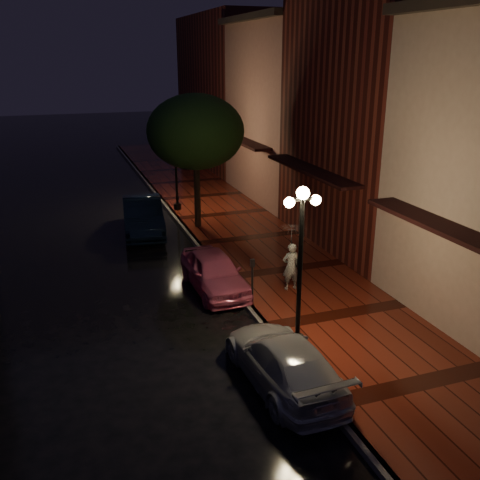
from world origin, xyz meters
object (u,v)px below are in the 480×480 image
object	(u,v)px
navy_car	(143,216)
woman_with_umbrella	(292,247)
streetlamp_near	(300,259)
street_tree	(196,134)
pink_car	(214,272)
parking_meter	(252,277)
streetlamp_far	(176,161)
silver_car	(284,361)

from	to	relation	value
navy_car	woman_with_umbrella	distance (m)	8.68
streetlamp_near	street_tree	bearing A→B (deg)	88.65
pink_car	parking_meter	distance (m)	1.79
parking_meter	navy_car	bearing A→B (deg)	105.26
streetlamp_near	navy_car	bearing A→B (deg)	100.78
streetlamp_far	silver_car	world-z (taller)	streetlamp_far
navy_car	parking_meter	world-z (taller)	parking_meter
street_tree	navy_car	world-z (taller)	street_tree
pink_car	parking_meter	world-z (taller)	parking_meter
parking_meter	woman_with_umbrella	bearing A→B (deg)	21.52
silver_car	streetlamp_near	bearing A→B (deg)	-129.08
navy_car	silver_car	distance (m)	12.62
streetlamp_far	woman_with_umbrella	world-z (taller)	streetlamp_far
streetlamp_far	silver_car	xyz separation A→B (m)	(-0.96, -15.27, -1.98)
parking_meter	streetlamp_far	bearing A→B (deg)	91.22
streetlamp_near	pink_car	distance (m)	4.94
woman_with_umbrella	navy_car	bearing A→B (deg)	-65.75
street_tree	navy_car	size ratio (longest dim) A/B	1.24
streetlamp_far	pink_car	distance (m)	9.80
pink_car	woman_with_umbrella	size ratio (longest dim) A/B	1.73
street_tree	pink_car	bearing A→B (deg)	-100.45
street_tree	silver_car	distance (m)	12.85
pink_car	woman_with_umbrella	bearing A→B (deg)	-26.50
silver_car	streetlamp_far	bearing A→B (deg)	-95.75
streetlamp_near	parking_meter	bearing A→B (deg)	94.01
street_tree	woman_with_umbrella	xyz separation A→B (m)	(1.08, -7.60, -2.63)
streetlamp_near	navy_car	world-z (taller)	streetlamp_near
streetlamp_far	street_tree	size ratio (longest dim) A/B	0.74
streetlamp_near	parking_meter	distance (m)	3.27
pink_car	woman_with_umbrella	world-z (taller)	woman_with_umbrella
navy_car	streetlamp_far	bearing A→B (deg)	57.78
street_tree	parking_meter	size ratio (longest dim) A/B	4.05
navy_car	parking_meter	distance (m)	8.66
streetlamp_near	streetlamp_far	xyz separation A→B (m)	(0.00, 14.00, 0.00)
silver_car	street_tree	bearing A→B (deg)	-97.83
pink_car	silver_car	distance (m)	5.71
silver_car	parking_meter	world-z (taller)	parking_meter
streetlamp_near	silver_car	distance (m)	2.54
pink_car	silver_car	xyz separation A→B (m)	(-0.01, -5.71, -0.04)
streetlamp_far	navy_car	xyz separation A→B (m)	(-2.15, -2.71, -1.83)
silver_car	parking_meter	xyz separation A→B (m)	(0.76, 4.13, 0.40)
silver_car	parking_meter	size ratio (longest dim) A/B	2.97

